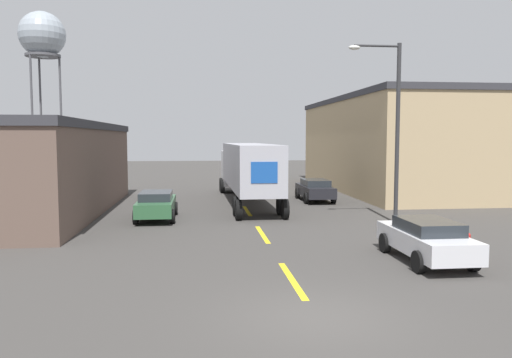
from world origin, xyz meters
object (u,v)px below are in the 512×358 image
Objects in this scene: parked_car_left_far at (156,204)px; fire_hydrant at (467,246)px; parked_car_right_far at (315,189)px; water_tower at (42,36)px; street_lamp at (392,120)px; semi_truck at (247,167)px; parked_car_right_near at (426,239)px.

fire_hydrant is (11.23, -9.69, -0.32)m from parked_car_left_far.
water_tower reaches higher than parked_car_right_far.
parked_car_right_far is (9.69, 6.35, 0.00)m from parked_car_left_far.
water_tower is at bearing 126.98° from parked_car_right_far.
water_tower is 2.37× the size of street_lamp.
semi_truck is 17.06m from fire_hydrant.
parked_car_right_near is at bearing -62.40° from water_tower.
street_lamp is at bearing 88.89° from fire_hydrant.
parked_car_right_near is 0.22× the size of water_tower.
street_lamp is 9.40× the size of fire_hydrant.
parked_car_right_near is 0.52× the size of street_lamp.
parked_car_left_far is 1.00× the size of parked_car_right_near.
water_tower is at bearing 122.83° from street_lamp.
parked_car_left_far is 4.92× the size of fire_hydrant.
street_lamp is (11.37, -2.38, 4.19)m from parked_car_left_far.
semi_truck is 46.04m from water_tower.
parked_car_left_far is (-5.17, -6.16, -1.51)m from semi_truck.
water_tower reaches higher than parked_car_right_near.
parked_car_right_near is at bearing -175.10° from fire_hydrant.
semi_truck is 3.50× the size of parked_car_right_far.
parked_car_left_far is 49.47m from water_tower.
parked_car_right_far is (0.00, 16.17, 0.00)m from parked_car_right_near.
semi_truck reaches higher than parked_car_right_far.
semi_truck is at bearing 110.92° from fire_hydrant.
parked_car_left_far is 1.00× the size of parked_car_right_far.
semi_truck is at bearing 105.80° from parked_car_right_near.
water_tower is at bearing 121.02° from semi_truck.
street_lamp is (29.32, -45.43, -12.29)m from water_tower.
fire_hydrant is at bearing -61.05° from water_tower.
parked_car_right_near is at bearing -90.00° from parked_car_right_far.
fire_hydrant is (29.17, -52.74, -16.79)m from water_tower.
semi_truck is 17.24× the size of fire_hydrant.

